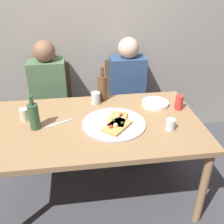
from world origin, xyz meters
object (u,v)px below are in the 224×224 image
at_px(soda_can, 179,102).
at_px(tumbler_near, 170,124).
at_px(wine_bottle, 34,116).
at_px(wine_glass, 24,115).
at_px(table_knife, 59,123).
at_px(tumbler_far, 96,98).
at_px(plate_stack, 155,103).
at_px(pizza_slice_last, 117,126).
at_px(guest_in_sweater, 49,96).
at_px(beer_bottle, 102,87).
at_px(chair_right, 126,96).
at_px(pizza_slice_extra, 117,119).
at_px(guest_in_beanie, 129,91).
at_px(dining_table, 96,131).
at_px(chair_left, 51,100).
at_px(pizza_tray, 114,123).

bearing_deg(soda_can, tumbler_near, -120.67).
bearing_deg(wine_bottle, tumbler_near, -8.77).
bearing_deg(wine_glass, table_knife, -18.73).
xyz_separation_m(tumbler_far, plate_stack, (0.50, -0.10, -0.04)).
height_order(wine_bottle, table_knife, wine_bottle).
height_order(pizza_slice_last, soda_can, soda_can).
height_order(tumbler_far, wine_glass, tumbler_far).
bearing_deg(guest_in_sweater, beer_bottle, 147.12).
relative_size(wine_bottle, chair_right, 0.29).
bearing_deg(pizza_slice_extra, soda_can, 13.95).
relative_size(wine_bottle, guest_in_sweater, 0.22).
xyz_separation_m(table_knife, guest_in_beanie, (0.68, 0.69, -0.09)).
relative_size(tumbler_far, soda_can, 0.84).
distance_m(pizza_slice_extra, chair_right, 0.93).
bearing_deg(dining_table, wine_glass, 167.63).
xyz_separation_m(beer_bottle, guest_in_sweater, (-0.51, 0.33, -0.20)).
xyz_separation_m(wine_bottle, plate_stack, (0.98, 0.23, -0.09)).
bearing_deg(chair_left, pizza_slice_last, 120.05).
relative_size(beer_bottle, table_knife, 1.39).
xyz_separation_m(dining_table, chair_right, (0.40, 0.87, -0.14)).
height_order(soda_can, guest_in_sweater, guest_in_sweater).
height_order(tumbler_near, plate_stack, tumbler_near).
relative_size(pizza_slice_extra, tumbler_far, 2.46).
distance_m(table_knife, chair_left, 0.88).
relative_size(pizza_tray, table_knife, 2.20).
xyz_separation_m(dining_table, tumbler_far, (0.03, 0.32, 0.12)).
xyz_separation_m(pizza_tray, plate_stack, (0.40, 0.26, 0.01)).
distance_m(tumbler_near, guest_in_beanie, 0.90).
bearing_deg(guest_in_beanie, plate_stack, 104.82).
height_order(beer_bottle, soda_can, beer_bottle).
distance_m(tumbler_near, plate_stack, 0.38).
bearing_deg(pizza_slice_extra, wine_bottle, -179.75).
bearing_deg(table_knife, guest_in_sweater, -103.95).
relative_size(wine_bottle, soda_can, 2.15).
bearing_deg(beer_bottle, tumbler_near, -51.20).
distance_m(dining_table, wine_bottle, 0.48).
xyz_separation_m(chair_left, chair_right, (0.82, 0.00, 0.00)).
bearing_deg(table_knife, dining_table, 148.64).
distance_m(table_knife, chair_right, 1.10).
xyz_separation_m(pizza_slice_last, pizza_slice_extra, (0.02, 0.10, 0.00)).
relative_size(wine_glass, table_knife, 0.44).
distance_m(wine_bottle, table_knife, 0.20).
relative_size(wine_glass, chair_right, 0.11).
bearing_deg(soda_can, wine_bottle, -173.25).
bearing_deg(wine_glass, plate_stack, 5.34).
relative_size(table_knife, chair_left, 0.24).
xyz_separation_m(tumbler_near, guest_in_sweater, (-0.95, 0.88, -0.13)).
distance_m(beer_bottle, plate_stack, 0.48).
distance_m(tumbler_near, wine_glass, 1.11).
bearing_deg(table_knife, tumbler_near, 141.38).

